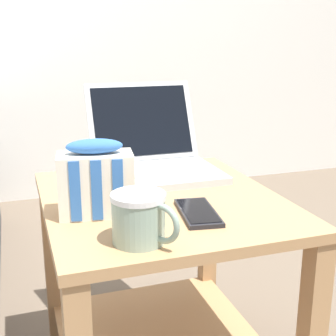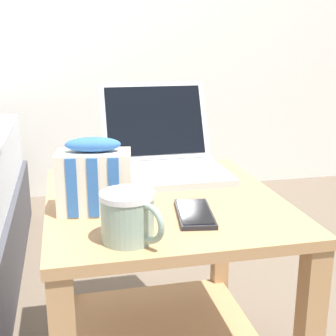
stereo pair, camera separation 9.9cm
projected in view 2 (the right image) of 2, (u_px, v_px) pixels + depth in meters
bedside_table at (164, 271)px, 1.10m from camera, size 0.52×0.58×0.51m
laptop at (163, 155)px, 1.23m from camera, size 0.30×0.33×0.22m
mug_front_left at (129, 214)px, 0.81m from camera, size 0.10×0.12×0.09m
snack_bag at (94, 178)px, 0.95m from camera, size 0.16×0.10×0.16m
cell_phone at (195, 213)px, 0.94m from camera, size 0.09×0.16×0.01m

